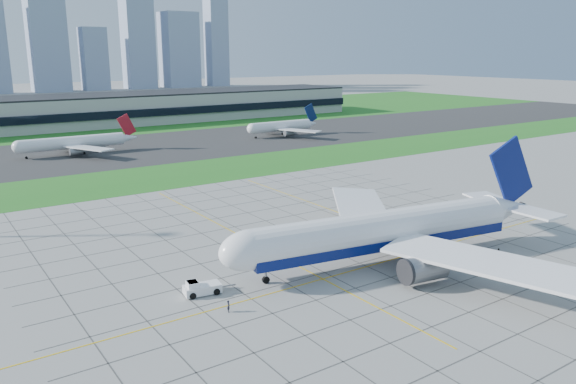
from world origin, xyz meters
name	(u,v)px	position (x,y,z in m)	size (l,w,h in m)	color
ground	(360,263)	(0.00, 0.00, 0.00)	(1400.00, 1400.00, 0.00)	#9D9E98
grass_median	(165,176)	(0.00, 90.00, 0.02)	(700.00, 35.00, 0.04)	#226B1E
asphalt_taxiway	(110,151)	(0.00, 145.00, 0.03)	(700.00, 75.00, 0.04)	#383838
grass_far	(47,123)	(0.00, 255.00, 0.02)	(700.00, 145.00, 0.04)	#226B1E
apron_markings	(324,246)	(0.43, 11.09, 0.02)	(120.00, 130.00, 0.03)	#474744
terminal	(134,108)	(40.00, 229.87, 7.89)	(260.00, 43.00, 15.80)	#B7B7B2
airliner	(385,231)	(4.22, -1.83, 5.81)	(67.13, 67.51, 21.24)	white
pushback_tug	(200,288)	(-29.67, 4.06, 1.05)	(8.57, 3.72, 2.35)	white
crew_near	(229,306)	(-29.03, -3.97, 0.92)	(0.67, 0.44, 1.84)	black
crew_far	(499,253)	(23.11, -12.46, 0.91)	(0.88, 0.69, 1.82)	#2A261C
distant_jet_1	(75,142)	(-12.90, 145.21, 4.49)	(43.06, 42.66, 14.08)	white
distant_jet_2	(282,126)	(77.64, 140.99, 4.48)	(35.87, 42.66, 14.08)	white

